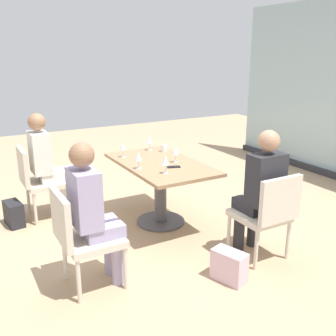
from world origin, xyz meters
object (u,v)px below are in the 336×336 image
at_px(dining_table_main, 160,178).
at_px(wine_glass_4, 123,146).
at_px(handbag_1, 14,214).
at_px(person_front_left, 46,160).
at_px(person_front_right, 92,208).
at_px(wine_glass_2, 176,151).
at_px(coffee_cup, 164,148).
at_px(wine_glass_0, 149,140).
at_px(cell_phone_on_table, 174,167).
at_px(chair_front_right, 81,234).
at_px(wine_glass_1, 165,161).
at_px(chair_far_right, 267,211).
at_px(person_far_right, 261,188).
at_px(chair_front_left, 38,178).
at_px(handbag_0, 229,266).
at_px(wine_glass_3, 138,157).

xyz_separation_m(dining_table_main, wine_glass_4, (-0.42, -0.27, 0.32)).
bearing_deg(wine_glass_4, handbag_1, -105.17).
bearing_deg(person_front_left, dining_table_main, 52.32).
xyz_separation_m(person_front_right, wine_glass_2, (-0.75, 1.23, 0.16)).
height_order(person_front_right, coffee_cup, person_front_right).
height_order(wine_glass_0, cell_phone_on_table, wine_glass_0).
bearing_deg(chair_front_right, wine_glass_1, 113.37).
bearing_deg(chair_far_right, person_far_right, 180.00).
bearing_deg(person_far_right, chair_front_left, -139.82).
height_order(chair_front_left, handbag_0, chair_front_left).
bearing_deg(wine_glass_1, wine_glass_2, 135.37).
distance_m(dining_table_main, handbag_1, 1.73).
height_order(chair_far_right, wine_glass_3, wine_glass_3).
bearing_deg(wine_glass_2, cell_phone_on_table, -36.87).
bearing_deg(wine_glass_0, wine_glass_3, -34.91).
distance_m(chair_front_right, wine_glass_2, 1.58).
xyz_separation_m(chair_front_left, wine_glass_1, (1.22, 1.04, 0.37)).
bearing_deg(chair_front_right, wine_glass_0, 136.29).
xyz_separation_m(chair_front_left, cell_phone_on_table, (1.07, 1.23, 0.24)).
xyz_separation_m(dining_table_main, chair_front_left, (-0.83, -1.19, -0.05)).
height_order(wine_glass_1, wine_glass_3, same).
relative_size(chair_far_right, chair_front_left, 1.00).
distance_m(person_far_right, person_front_left, 2.50).
height_order(wine_glass_4, cell_phone_on_table, wine_glass_4).
distance_m(person_far_right, wine_glass_3, 1.30).
relative_size(person_front_right, handbag_0, 4.20).
height_order(wine_glass_3, handbag_1, wine_glass_3).
height_order(coffee_cup, handbag_0, coffee_cup).
bearing_deg(chair_front_right, handbag_0, 65.03).
bearing_deg(person_far_right, chair_far_right, 0.00).
relative_size(chair_far_right, person_far_right, 0.69).
bearing_deg(wine_glass_3, person_front_left, -140.58).
height_order(person_far_right, person_front_right, same).
height_order(coffee_cup, cell_phone_on_table, coffee_cup).
height_order(chair_front_left, wine_glass_4, wine_glass_4).
bearing_deg(person_front_right, wine_glass_4, 147.25).
relative_size(dining_table_main, wine_glass_3, 7.56).
bearing_deg(coffee_cup, wine_glass_0, -140.28).
bearing_deg(wine_glass_4, chair_front_left, -114.22).
distance_m(dining_table_main, person_far_right, 1.23).
bearing_deg(handbag_0, wine_glass_0, 156.14).
relative_size(wine_glass_1, handbag_0, 0.62).
height_order(chair_front_right, wine_glass_4, wine_glass_4).
xyz_separation_m(person_front_right, wine_glass_1, (-0.45, 0.93, 0.16)).
xyz_separation_m(wine_glass_0, cell_phone_on_table, (0.80, -0.11, -0.13)).
bearing_deg(wine_glass_2, handbag_0, -9.36).
relative_size(person_front_left, wine_glass_3, 6.81).
height_order(chair_front_right, coffee_cup, chair_front_right).
xyz_separation_m(person_front_left, wine_glass_2, (0.91, 1.23, 0.16)).
height_order(person_front_left, wine_glass_4, person_front_left).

